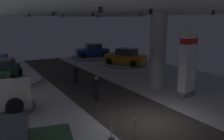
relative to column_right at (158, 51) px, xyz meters
The scene contains 14 objects.
ground 6.69m from the column_right, 133.86° to the right, with size 24.00×44.00×0.06m.
ceiling_with_spotlights 6.70m from the column_right, 133.86° to the right, with size 24.00×44.00×0.39m.
column_right is the anchor object (origin of this frame).
brand_sign_pylon 2.54m from the column_right, 81.38° to the right, with size 1.35×0.84×4.38m.
display_platform_far_left 12.17m from the column_right, 144.02° to the left, with size 5.90×5.90×0.32m.
display_car_far_left 12.01m from the column_right, 144.17° to the left, with size 3.23×4.56×1.71m.
display_platform_deep_right 15.36m from the column_right, 82.35° to the left, with size 5.87×5.87×0.23m.
display_car_deep_right 15.24m from the column_right, 82.24° to the left, with size 4.47×2.88×1.71m.
display_platform_far_right 8.28m from the column_right, 73.09° to the left, with size 4.65×4.65×0.36m.
display_car_far_right 8.02m from the column_right, 72.93° to the left, with size 3.60×4.56×1.71m.
visitor_walking_near 6.46m from the column_right, 140.33° to the left, with size 0.32×0.32×1.59m.
visitor_walking_far 5.45m from the column_right, behind, with size 0.32×0.32×1.59m.
stanchion_a 8.63m from the column_right, 144.17° to the right, with size 0.28×0.28×1.01m.
stanchion_b 8.43m from the column_right, 137.63° to the right, with size 0.28×0.28×1.01m.
Camera 1 is at (-6.98, -8.07, 4.90)m, focal length 36.64 mm.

